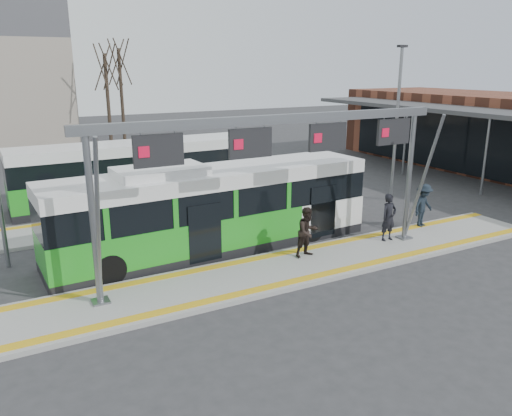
{
  "coord_description": "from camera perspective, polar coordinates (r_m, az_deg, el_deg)",
  "views": [
    {
      "loc": [
        -8.79,
        -13.64,
        6.86
      ],
      "look_at": [
        0.15,
        3.0,
        1.46
      ],
      "focal_mm": 35.0,
      "sensor_mm": 36.0,
      "label": 1
    }
  ],
  "objects": [
    {
      "name": "tree_mid",
      "position": [
        45.25,
        -15.36,
        15.74
      ],
      "size": [
        1.4,
        1.4,
        9.38
      ],
      "color": "#382B21",
      "rests_on": "ground"
    },
    {
      "name": "ground",
      "position": [
        17.62,
        4.22,
        -7.0
      ],
      "size": [
        120.0,
        120.0,
        0.0
      ],
      "primitive_type": "plane",
      "color": "#2D2D30",
      "rests_on": "ground"
    },
    {
      "name": "passenger_c",
      "position": [
        22.57,
        18.59,
        0.28
      ],
      "size": [
        1.34,
        0.97,
        1.87
      ],
      "primitive_type": "imported",
      "rotation": [
        0.0,
        0.0,
        0.25
      ],
      "color": "black",
      "rests_on": "platform_main"
    },
    {
      "name": "tree_left",
      "position": [
        42.24,
        -16.83,
        15.08
      ],
      "size": [
        1.4,
        1.4,
        8.83
      ],
      "color": "#382B21",
      "rests_on": "ground"
    },
    {
      "name": "lamp_east",
      "position": [
        26.69,
        15.78,
        9.57
      ],
      "size": [
        0.5,
        0.25,
        7.84
      ],
      "color": "slate",
      "rests_on": "ground"
    },
    {
      "name": "passenger_a",
      "position": [
        20.38,
        14.93,
        -1.04
      ],
      "size": [
        0.7,
        0.47,
        1.89
      ],
      "primitive_type": "imported",
      "rotation": [
        0.0,
        0.0,
        0.03
      ],
      "color": "black",
      "rests_on": "platform_main"
    },
    {
      "name": "tactile_main",
      "position": [
        17.56,
        4.23,
        -6.52
      ],
      "size": [
        22.0,
        2.65,
        0.02
      ],
      "color": "gold",
      "rests_on": "platform_main"
    },
    {
      "name": "platform_second",
      "position": [
        23.18,
        -15.07,
        -1.63
      ],
      "size": [
        20.0,
        3.0,
        0.15
      ],
      "primitive_type": "cube",
      "color": "gray",
      "rests_on": "ground"
    },
    {
      "name": "platform_main",
      "position": [
        17.59,
        4.22,
        -6.78
      ],
      "size": [
        22.0,
        3.0,
        0.15
      ],
      "primitive_type": "cube",
      "color": "gray",
      "rests_on": "ground"
    },
    {
      "name": "passenger_b",
      "position": [
        18.14,
        5.91,
        -2.74
      ],
      "size": [
        0.98,
        0.81,
        1.85
      ],
      "primitive_type": "imported",
      "rotation": [
        0.0,
        0.0,
        0.13
      ],
      "color": "black",
      "rests_on": "platform_main"
    },
    {
      "name": "hero_bus",
      "position": [
        19.02,
        -4.84,
        -0.21
      ],
      "size": [
        12.69,
        3.3,
        3.46
      ],
      "rotation": [
        0.0,
        0.0,
        0.05
      ],
      "color": "black",
      "rests_on": "ground"
    },
    {
      "name": "gantry",
      "position": [
        16.46,
        3.01,
        6.99
      ],
      "size": [
        13.0,
        1.68,
        5.2
      ],
      "color": "slate",
      "rests_on": "platform_main"
    },
    {
      "name": "tactile_second",
      "position": [
        24.24,
        -15.72,
        -0.71
      ],
      "size": [
        20.0,
        0.35,
        0.02
      ],
      "color": "gold",
      "rests_on": "platform_second"
    },
    {
      "name": "bg_bus_green",
      "position": [
        26.67,
        -13.38,
        3.99
      ],
      "size": [
        12.44,
        2.87,
        3.1
      ],
      "rotation": [
        0.0,
        0.0,
        0.02
      ],
      "color": "black",
      "rests_on": "ground"
    }
  ]
}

